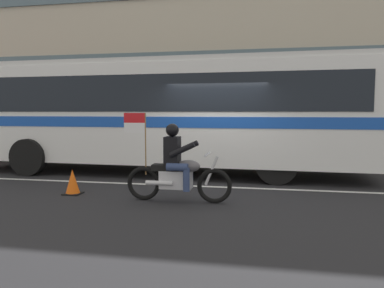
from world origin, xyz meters
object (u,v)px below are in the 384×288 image
fire_hydrant (194,147)px  traffic_cone (73,183)px  motorcycle_with_rider (177,169)px  transit_bus (163,109)px

fire_hydrant → traffic_cone: fire_hydrant is taller
fire_hydrant → motorcycle_with_rider: bearing=-82.3°
transit_bus → traffic_cone: (-1.18, -3.19, -1.63)m
fire_hydrant → traffic_cone: 6.31m
fire_hydrant → transit_bus: bearing=-97.1°
transit_bus → motorcycle_with_rider: bearing=-70.3°
transit_bus → motorcycle_with_rider: transit_bus is taller
transit_bus → fire_hydrant: size_ratio=15.69×
motorcycle_with_rider → fire_hydrant: bearing=97.7°
transit_bus → traffic_cone: transit_bus is taller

